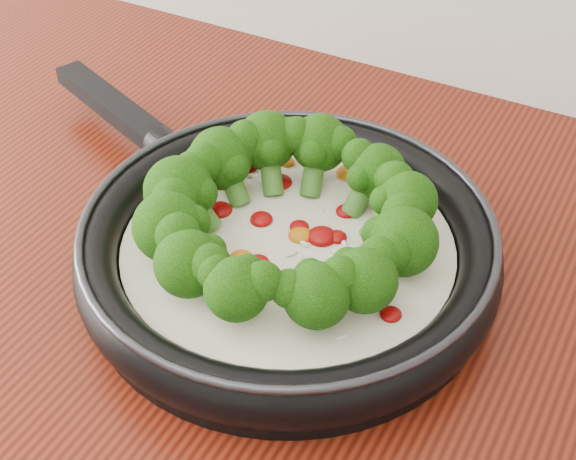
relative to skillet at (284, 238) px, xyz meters
The scene contains 1 object.
skillet is the anchor object (origin of this frame).
Camera 1 is at (0.27, 0.70, 1.36)m, focal length 50.10 mm.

